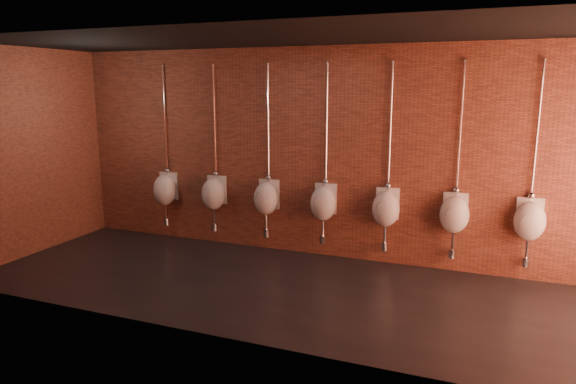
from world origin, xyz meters
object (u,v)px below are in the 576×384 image
at_px(urinal_2, 266,197).
at_px(urinal_5, 454,213).
at_px(urinal_0, 165,189).
at_px(urinal_4, 386,208).
at_px(urinal_1, 214,193).
at_px(urinal_6, 530,220).
at_px(urinal_3, 323,202).

height_order(urinal_2, urinal_5, same).
bearing_deg(urinal_0, urinal_4, 0.00).
xyz_separation_m(urinal_1, urinal_5, (3.81, 0.00, 0.00)).
relative_size(urinal_5, urinal_6, 1.00).
xyz_separation_m(urinal_0, urinal_4, (3.81, 0.00, 0.00)).
xyz_separation_m(urinal_2, urinal_3, (0.95, 0.00, 0.00)).
distance_m(urinal_3, urinal_5, 1.90).
height_order(urinal_0, urinal_2, same).
height_order(urinal_2, urinal_6, same).
height_order(urinal_1, urinal_4, same).
xyz_separation_m(urinal_1, urinal_3, (1.90, 0.00, 0.00)).
bearing_deg(urinal_5, urinal_4, 180.00).
distance_m(urinal_1, urinal_2, 0.95).
bearing_deg(urinal_6, urinal_1, 180.00).
height_order(urinal_2, urinal_4, same).
relative_size(urinal_2, urinal_6, 1.00).
height_order(urinal_0, urinal_1, same).
bearing_deg(urinal_0, urinal_1, 0.00).
height_order(urinal_1, urinal_5, same).
relative_size(urinal_2, urinal_3, 1.00).
bearing_deg(urinal_3, urinal_5, 0.00).
relative_size(urinal_1, urinal_4, 1.00).
bearing_deg(urinal_6, urinal_4, 180.00).
distance_m(urinal_0, urinal_4, 3.81).
bearing_deg(urinal_5, urinal_6, 0.00).
bearing_deg(urinal_6, urinal_2, 180.00).
distance_m(urinal_0, urinal_3, 2.85).
relative_size(urinal_3, urinal_5, 1.00).
xyz_separation_m(urinal_1, urinal_6, (4.76, 0.00, 0.00)).
relative_size(urinal_1, urinal_5, 1.00).
xyz_separation_m(urinal_3, urinal_6, (2.85, 0.00, 0.00)).
xyz_separation_m(urinal_0, urinal_2, (1.90, 0.00, 0.00)).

